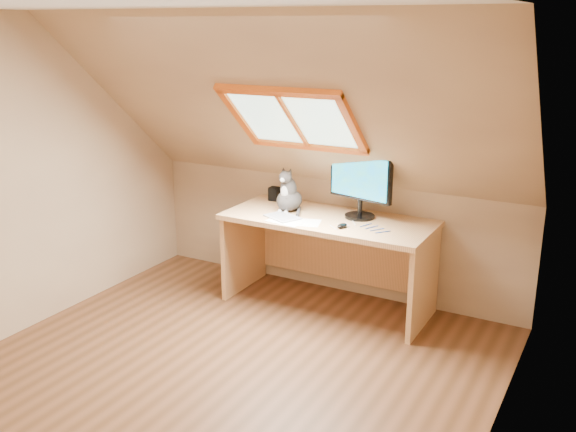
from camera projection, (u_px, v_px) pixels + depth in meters
The scene contains 10 objects.
ground at pixel (220, 376), 4.38m from camera, with size 3.50×3.50×0.00m, color brown.
room_shell at pixel (204, 174), 3.89m from camera, with size 3.52×3.52×2.41m.
desk at pixel (332, 242), 5.37m from camera, with size 1.72×0.75×0.78m.
monitor at pixel (360, 181), 5.15m from camera, with size 0.57×0.24×0.53m.
cat at pixel (289, 195), 5.39m from camera, with size 0.23×0.27×0.39m.
desk_speaker at pixel (274, 194), 5.74m from camera, with size 0.08×0.08×0.12m, color black.
graphics_tablet at pixel (282, 217), 5.24m from camera, with size 0.28×0.20×0.01m, color #B2B2B7.
mouse at pixel (342, 226), 4.98m from camera, with size 0.06×0.11×0.03m, color black.
papers at pixel (297, 223), 5.09m from camera, with size 0.33×0.27×0.00m.
cables at pixel (362, 227), 4.98m from camera, with size 0.51×0.26×0.01m.
Camera 1 is at (2.28, -3.17, 2.31)m, focal length 40.00 mm.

